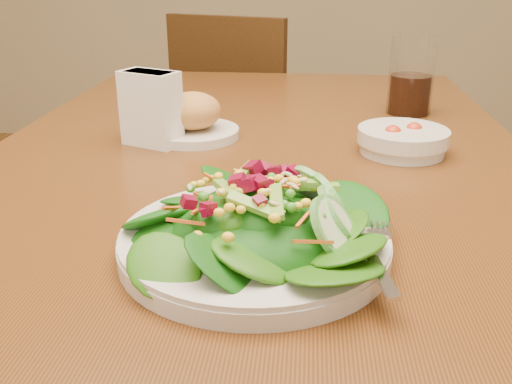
% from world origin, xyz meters
% --- Properties ---
extents(dining_table, '(0.90, 1.40, 0.75)m').
position_xyz_m(dining_table, '(0.00, 0.00, 0.65)').
color(dining_table, '#5F3513').
rests_on(dining_table, ground_plane).
extents(chair_far, '(0.52, 0.52, 0.89)m').
position_xyz_m(chair_far, '(-0.14, 0.98, 0.47)').
color(chair_far, '#37200C').
rests_on(chair_far, ground_plane).
extents(salad_plate, '(0.29, 0.29, 0.08)m').
position_xyz_m(salad_plate, '(0.04, -0.34, 0.78)').
color(salad_plate, silver).
rests_on(salad_plate, dining_table).
extents(bread_plate, '(0.16, 0.16, 0.08)m').
position_xyz_m(bread_plate, '(-0.12, 0.07, 0.78)').
color(bread_plate, silver).
rests_on(bread_plate, dining_table).
extents(tomato_bowl, '(0.15, 0.15, 0.05)m').
position_xyz_m(tomato_bowl, '(0.24, 0.02, 0.77)').
color(tomato_bowl, silver).
rests_on(tomato_bowl, dining_table).
extents(drinking_glass, '(0.09, 0.09, 0.16)m').
position_xyz_m(drinking_glass, '(0.29, 0.28, 0.82)').
color(drinking_glass, silver).
rests_on(drinking_glass, dining_table).
extents(napkin_holder, '(0.11, 0.09, 0.12)m').
position_xyz_m(napkin_holder, '(-0.18, 0.03, 0.82)').
color(napkin_holder, white).
rests_on(napkin_holder, dining_table).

